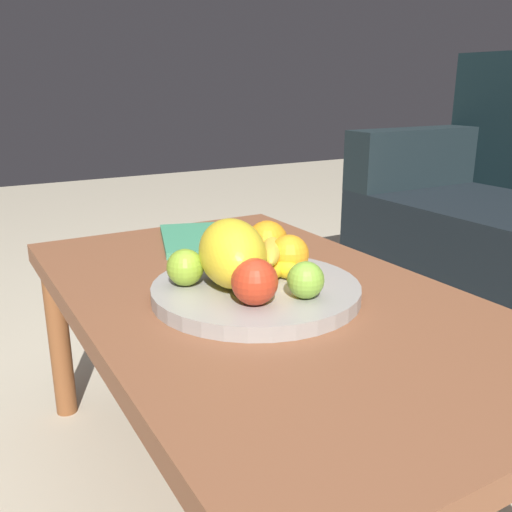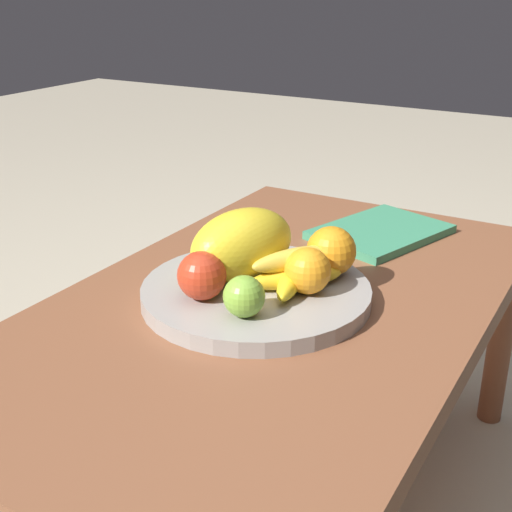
{
  "view_description": "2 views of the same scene",
  "coord_description": "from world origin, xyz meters",
  "px_view_note": "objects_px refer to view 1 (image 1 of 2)",
  "views": [
    {
      "loc": [
        0.8,
        -0.47,
        0.78
      ],
      "look_at": [
        0.02,
        -0.02,
        0.51
      ],
      "focal_mm": 39.12,
      "sensor_mm": 36.0,
      "label": 1
    },
    {
      "loc": [
        0.87,
        0.47,
        0.91
      ],
      "look_at": [
        0.02,
        -0.02,
        0.51
      ],
      "focal_mm": 48.74,
      "sensor_mm": 36.0,
      "label": 2
    }
  ],
  "objects_px": {
    "apple_front": "(255,282)",
    "apple_right": "(185,267)",
    "coffee_table": "(262,316)",
    "orange_left": "(267,241)",
    "magazine": "(202,239)",
    "apple_left": "(306,280)",
    "banana_bunch": "(275,261)",
    "fruit_bowl": "(256,291)",
    "orange_front": "(290,255)",
    "melon_large_front": "(233,254)"
  },
  "relations": [
    {
      "from": "apple_front",
      "to": "apple_right",
      "type": "relative_size",
      "value": 1.16
    },
    {
      "from": "coffee_table",
      "to": "apple_right",
      "type": "xyz_separation_m",
      "value": [
        -0.04,
        -0.13,
        0.1
      ]
    },
    {
      "from": "orange_left",
      "to": "magazine",
      "type": "height_order",
      "value": "orange_left"
    },
    {
      "from": "apple_left",
      "to": "banana_bunch",
      "type": "relative_size",
      "value": 0.37
    },
    {
      "from": "coffee_table",
      "to": "orange_left",
      "type": "bearing_deg",
      "value": 143.82
    },
    {
      "from": "fruit_bowl",
      "to": "orange_front",
      "type": "distance_m",
      "value": 0.09
    },
    {
      "from": "fruit_bowl",
      "to": "melon_large_front",
      "type": "height_order",
      "value": "melon_large_front"
    },
    {
      "from": "apple_front",
      "to": "banana_bunch",
      "type": "bearing_deg",
      "value": 135.33
    },
    {
      "from": "orange_left",
      "to": "apple_right",
      "type": "height_order",
      "value": "orange_left"
    },
    {
      "from": "coffee_table",
      "to": "orange_left",
      "type": "height_order",
      "value": "orange_left"
    },
    {
      "from": "melon_large_front",
      "to": "apple_left",
      "type": "distance_m",
      "value": 0.13
    },
    {
      "from": "coffee_table",
      "to": "apple_front",
      "type": "relative_size",
      "value": 14.48
    },
    {
      "from": "melon_large_front",
      "to": "apple_front",
      "type": "relative_size",
      "value": 2.54
    },
    {
      "from": "apple_front",
      "to": "orange_left",
      "type": "bearing_deg",
      "value": 143.79
    },
    {
      "from": "apple_front",
      "to": "apple_left",
      "type": "height_order",
      "value": "apple_front"
    },
    {
      "from": "apple_right",
      "to": "magazine",
      "type": "relative_size",
      "value": 0.25
    },
    {
      "from": "fruit_bowl",
      "to": "apple_front",
      "type": "height_order",
      "value": "apple_front"
    },
    {
      "from": "apple_right",
      "to": "fruit_bowl",
      "type": "bearing_deg",
      "value": 62.92
    },
    {
      "from": "orange_left",
      "to": "apple_front",
      "type": "relative_size",
      "value": 1.09
    },
    {
      "from": "apple_front",
      "to": "banana_bunch",
      "type": "xyz_separation_m",
      "value": [
        -0.1,
        0.1,
        -0.01
      ]
    },
    {
      "from": "banana_bunch",
      "to": "orange_left",
      "type": "bearing_deg",
      "value": 159.38
    },
    {
      "from": "apple_front",
      "to": "apple_right",
      "type": "height_order",
      "value": "apple_front"
    },
    {
      "from": "coffee_table",
      "to": "banana_bunch",
      "type": "relative_size",
      "value": 6.47
    },
    {
      "from": "orange_left",
      "to": "orange_front",
      "type": "bearing_deg",
      "value": -1.56
    },
    {
      "from": "apple_left",
      "to": "fruit_bowl",
      "type": "bearing_deg",
      "value": -159.49
    },
    {
      "from": "fruit_bowl",
      "to": "banana_bunch",
      "type": "bearing_deg",
      "value": 114.47
    },
    {
      "from": "fruit_bowl",
      "to": "apple_front",
      "type": "relative_size",
      "value": 4.87
    },
    {
      "from": "orange_front",
      "to": "banana_bunch",
      "type": "relative_size",
      "value": 0.43
    },
    {
      "from": "coffee_table",
      "to": "melon_large_front",
      "type": "relative_size",
      "value": 5.69
    },
    {
      "from": "orange_left",
      "to": "apple_left",
      "type": "relative_size",
      "value": 1.33
    },
    {
      "from": "melon_large_front",
      "to": "apple_front",
      "type": "distance_m",
      "value": 0.09
    },
    {
      "from": "melon_large_front",
      "to": "apple_left",
      "type": "bearing_deg",
      "value": 33.01
    },
    {
      "from": "apple_left",
      "to": "apple_right",
      "type": "xyz_separation_m",
      "value": [
        -0.15,
        -0.14,
        0.0
      ]
    },
    {
      "from": "banana_bunch",
      "to": "apple_front",
      "type": "bearing_deg",
      "value": -44.67
    },
    {
      "from": "fruit_bowl",
      "to": "apple_right",
      "type": "distance_m",
      "value": 0.13
    },
    {
      "from": "orange_front",
      "to": "melon_large_front",
      "type": "bearing_deg",
      "value": -88.77
    },
    {
      "from": "melon_large_front",
      "to": "banana_bunch",
      "type": "distance_m",
      "value": 0.09
    },
    {
      "from": "melon_large_front",
      "to": "apple_right",
      "type": "height_order",
      "value": "melon_large_front"
    },
    {
      "from": "apple_front",
      "to": "magazine",
      "type": "distance_m",
      "value": 0.46
    },
    {
      "from": "coffee_table",
      "to": "apple_right",
      "type": "bearing_deg",
      "value": -105.66
    },
    {
      "from": "coffee_table",
      "to": "magazine",
      "type": "distance_m",
      "value": 0.36
    },
    {
      "from": "orange_front",
      "to": "coffee_table",
      "type": "bearing_deg",
      "value": -91.7
    },
    {
      "from": "orange_left",
      "to": "magazine",
      "type": "relative_size",
      "value": 0.32
    },
    {
      "from": "apple_front",
      "to": "orange_front",
      "type": "bearing_deg",
      "value": 126.7
    },
    {
      "from": "melon_large_front",
      "to": "apple_right",
      "type": "distance_m",
      "value": 0.09
    },
    {
      "from": "apple_left",
      "to": "apple_right",
      "type": "relative_size",
      "value": 0.95
    },
    {
      "from": "orange_front",
      "to": "magazine",
      "type": "xyz_separation_m",
      "value": [
        -0.35,
        -0.01,
        -0.05
      ]
    },
    {
      "from": "orange_left",
      "to": "apple_left",
      "type": "bearing_deg",
      "value": -13.28
    },
    {
      "from": "melon_large_front",
      "to": "apple_left",
      "type": "xyz_separation_m",
      "value": [
        0.11,
        0.07,
        -0.03
      ]
    },
    {
      "from": "fruit_bowl",
      "to": "magazine",
      "type": "xyz_separation_m",
      "value": [
        -0.37,
        0.07,
        -0.0
      ]
    }
  ]
}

